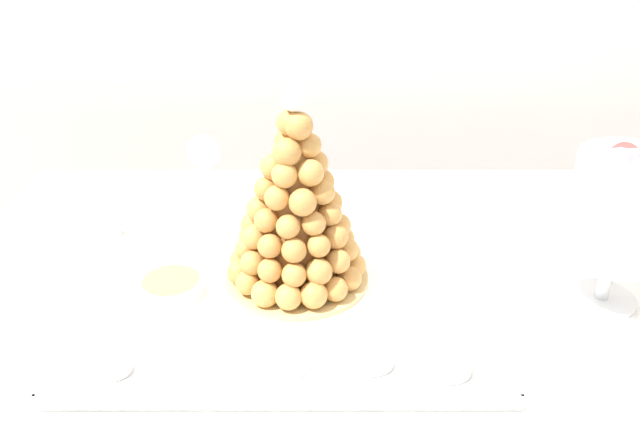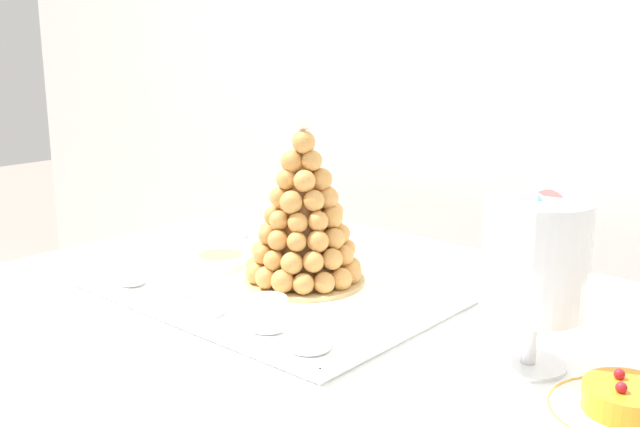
% 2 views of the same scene
% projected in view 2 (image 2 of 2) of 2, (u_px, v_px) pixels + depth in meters
% --- Properties ---
extents(backdrop_wall, '(4.80, 0.10, 2.50)m').
position_uv_depth(backdrop_wall, '(564.00, 14.00, 1.78)').
color(backdrop_wall, silver).
rests_on(backdrop_wall, ground_plane).
extents(buffet_table, '(1.34, 0.96, 0.75)m').
position_uv_depth(buffet_table, '(331.00, 363.00, 1.29)').
color(buffet_table, brown).
rests_on(buffet_table, ground_plane).
extents(serving_tray, '(0.61, 0.44, 0.02)m').
position_uv_depth(serving_tray, '(274.00, 290.00, 1.33)').
color(serving_tray, white).
rests_on(serving_tray, buffet_table).
extents(croquembouche, '(0.22, 0.22, 0.32)m').
position_uv_depth(croquembouche, '(304.00, 217.00, 1.34)').
color(croquembouche, tan).
rests_on(croquembouche, serving_tray).
extents(dessert_cup_left, '(0.05, 0.05, 0.05)m').
position_uv_depth(dessert_cup_left, '(131.00, 272.00, 1.36)').
color(dessert_cup_left, silver).
rests_on(dessert_cup_left, serving_tray).
extents(dessert_cup_mid_left, '(0.06, 0.06, 0.05)m').
position_uv_depth(dessert_cup_mid_left, '(174.00, 282.00, 1.30)').
color(dessert_cup_mid_left, silver).
rests_on(dessert_cup_mid_left, serving_tray).
extents(dessert_cup_centre, '(0.05, 0.05, 0.06)m').
position_uv_depth(dessert_cup_centre, '(209.00, 298.00, 1.21)').
color(dessert_cup_centre, silver).
rests_on(dessert_cup_centre, serving_tray).
extents(dessert_cup_mid_right, '(0.06, 0.06, 0.05)m').
position_uv_depth(dessert_cup_mid_right, '(268.00, 314.00, 1.15)').
color(dessert_cup_mid_right, silver).
rests_on(dessert_cup_mid_right, serving_tray).
extents(dessert_cup_right, '(0.06, 0.06, 0.05)m').
position_uv_depth(dessert_cup_right, '(309.00, 334.00, 1.07)').
color(dessert_cup_right, silver).
rests_on(dessert_cup_right, serving_tray).
extents(creme_brulee_ramekin, '(0.10, 0.10, 0.02)m').
position_uv_depth(creme_brulee_ramekin, '(220.00, 260.00, 1.46)').
color(creme_brulee_ramekin, white).
rests_on(creme_brulee_ramekin, serving_tray).
extents(macaron_goblet, '(0.14, 0.14, 0.26)m').
position_uv_depth(macaron_goblet, '(535.00, 259.00, 1.00)').
color(macaron_goblet, white).
rests_on(macaron_goblet, buffet_table).
extents(fruit_tart_plate, '(0.20, 0.20, 0.05)m').
position_uv_depth(fruit_tart_plate, '(628.00, 405.00, 0.90)').
color(fruit_tart_plate, white).
rests_on(fruit_tart_plate, buffet_table).
extents(wine_glass, '(0.06, 0.06, 0.15)m').
position_uv_depth(wine_glass, '(323.00, 193.00, 1.64)').
color(wine_glass, silver).
rests_on(wine_glass, buffet_table).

